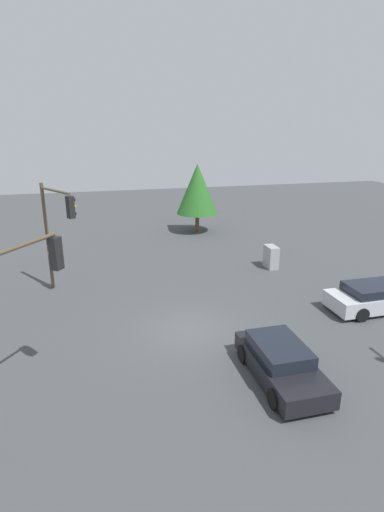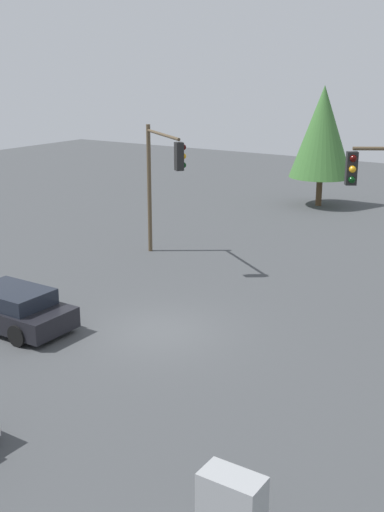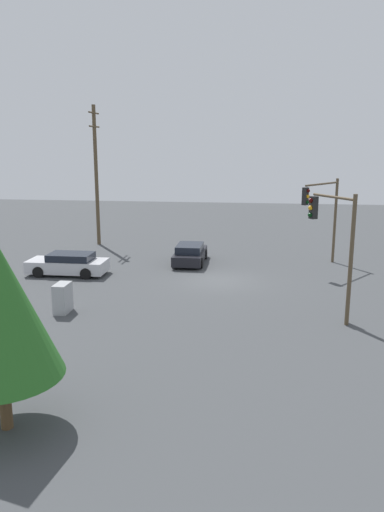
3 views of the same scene
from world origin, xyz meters
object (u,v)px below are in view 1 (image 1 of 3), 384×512
(traffic_signal_main, at_px, (56,222))
(electrical_cabinet, at_px, (271,257))
(sedan_dark, at_px, (281,362))
(sedan_silver, at_px, (376,297))
(traffic_signal_cross, at_px, (4,306))

(traffic_signal_main, relative_size, electrical_cabinet, 4.11)
(sedan_dark, xyz_separation_m, traffic_signal_main, (9.67, 7.77, 3.25))
(sedan_silver, xyz_separation_m, traffic_signal_main, (5.76, 14.71, 3.24))
(sedan_dark, bearing_deg, traffic_signal_main, -51.22)
(traffic_signal_main, relative_size, traffic_signal_cross, 1.03)
(electrical_cabinet, bearing_deg, traffic_signal_main, 94.62)
(sedan_dark, relative_size, electrical_cabinet, 3.10)
(sedan_silver, bearing_deg, electrical_cabinet, -160.88)
(traffic_signal_cross, bearing_deg, sedan_silver, -39.05)
(sedan_silver, xyz_separation_m, sedan_dark, (-3.91, 6.94, -0.02))
(sedan_dark, height_order, electrical_cabinet, electrical_cabinet)
(sedan_silver, height_order, electrical_cabinet, electrical_cabinet)
(sedan_dark, height_order, traffic_signal_main, traffic_signal_main)
(sedan_silver, relative_size, traffic_signal_cross, 0.85)
(sedan_silver, bearing_deg, sedan_dark, -60.62)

